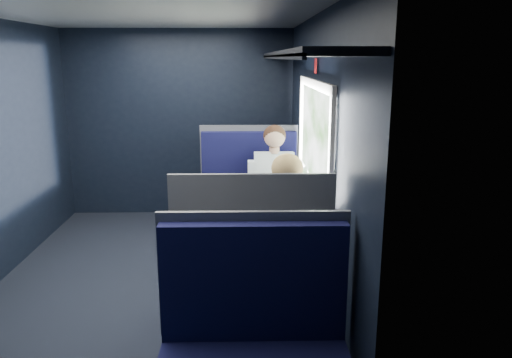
{
  "coord_description": "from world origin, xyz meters",
  "views": [
    {
      "loc": [
        0.81,
        -4.12,
        1.95
      ],
      "look_at": [
        0.9,
        0.0,
        0.95
      ],
      "focal_mm": 35.0,
      "sensor_mm": 36.0,
      "label": 1
    }
  ],
  "objects_px": {
    "man": "(274,185)",
    "laptop": "(296,191)",
    "seat_bay_near": "(248,208)",
    "seat_row_front": "(249,187)",
    "bottle_small": "(300,184)",
    "seat_bay_far": "(252,282)",
    "cup": "(297,187)",
    "table": "(271,211)",
    "woman": "(286,232)"
  },
  "relations": [
    {
      "from": "laptop",
      "to": "table",
      "type": "bearing_deg",
      "value": -151.22
    },
    {
      "from": "woman",
      "to": "cup",
      "type": "xyz_separation_m",
      "value": [
        0.19,
        1.09,
        0.05
      ]
    },
    {
      "from": "table",
      "to": "laptop",
      "type": "xyz_separation_m",
      "value": [
        0.22,
        0.12,
        0.15
      ]
    },
    {
      "from": "seat_bay_near",
      "to": "seat_row_front",
      "type": "height_order",
      "value": "seat_bay_near"
    },
    {
      "from": "table",
      "to": "laptop",
      "type": "distance_m",
      "value": 0.3
    },
    {
      "from": "seat_row_front",
      "to": "man",
      "type": "height_order",
      "value": "man"
    },
    {
      "from": "table",
      "to": "woman",
      "type": "bearing_deg",
      "value": -84.55
    },
    {
      "from": "seat_bay_far",
      "to": "woman",
      "type": "xyz_separation_m",
      "value": [
        0.25,
        0.17,
        0.31
      ]
    },
    {
      "from": "seat_row_front",
      "to": "laptop",
      "type": "bearing_deg",
      "value": -76.36
    },
    {
      "from": "seat_bay_far",
      "to": "bottle_small",
      "type": "height_order",
      "value": "seat_bay_far"
    },
    {
      "from": "seat_row_front",
      "to": "seat_bay_near",
      "type": "bearing_deg",
      "value": -90.63
    },
    {
      "from": "seat_bay_near",
      "to": "laptop",
      "type": "bearing_deg",
      "value": -60.83
    },
    {
      "from": "seat_row_front",
      "to": "man",
      "type": "xyz_separation_m",
      "value": [
        0.25,
        -1.1,
        0.31
      ]
    },
    {
      "from": "table",
      "to": "bottle_small",
      "type": "height_order",
      "value": "bottle_small"
    },
    {
      "from": "seat_bay_far",
      "to": "woman",
      "type": "distance_m",
      "value": 0.43
    },
    {
      "from": "seat_bay_far",
      "to": "seat_row_front",
      "type": "height_order",
      "value": "seat_bay_far"
    },
    {
      "from": "woman",
      "to": "laptop",
      "type": "height_order",
      "value": "woman"
    },
    {
      "from": "woman",
      "to": "cup",
      "type": "bearing_deg",
      "value": 80.12
    },
    {
      "from": "man",
      "to": "seat_bay_far",
      "type": "bearing_deg",
      "value": -99.03
    },
    {
      "from": "man",
      "to": "cup",
      "type": "relative_size",
      "value": 16.24
    },
    {
      "from": "bottle_small",
      "to": "cup",
      "type": "bearing_deg",
      "value": 94.51
    },
    {
      "from": "seat_bay_near",
      "to": "man",
      "type": "xyz_separation_m",
      "value": [
        0.26,
        -0.17,
        0.3
      ]
    },
    {
      "from": "woman",
      "to": "table",
      "type": "bearing_deg",
      "value": 95.45
    },
    {
      "from": "seat_row_front",
      "to": "cup",
      "type": "distance_m",
      "value": 1.53
    },
    {
      "from": "man",
      "to": "seat_row_front",
      "type": "bearing_deg",
      "value": 102.83
    },
    {
      "from": "seat_bay_far",
      "to": "man",
      "type": "xyz_separation_m",
      "value": [
        0.25,
        1.57,
        0.3
      ]
    },
    {
      "from": "seat_bay_near",
      "to": "man",
      "type": "distance_m",
      "value": 0.43
    },
    {
      "from": "seat_bay_near",
      "to": "bottle_small",
      "type": "distance_m",
      "value": 0.9
    },
    {
      "from": "seat_bay_near",
      "to": "seat_row_front",
      "type": "xyz_separation_m",
      "value": [
        0.01,
        0.93,
        -0.01
      ]
    },
    {
      "from": "laptop",
      "to": "bottle_small",
      "type": "height_order",
      "value": "laptop"
    },
    {
      "from": "woman",
      "to": "man",
      "type": "bearing_deg",
      "value": 90.0
    },
    {
      "from": "cup",
      "to": "man",
      "type": "bearing_deg",
      "value": 120.62
    },
    {
      "from": "seat_row_front",
      "to": "bottle_small",
      "type": "xyz_separation_m",
      "value": [
        0.45,
        -1.58,
        0.44
      ]
    },
    {
      "from": "laptop",
      "to": "seat_bay_far",
      "type": "bearing_deg",
      "value": -112.15
    },
    {
      "from": "table",
      "to": "seat_row_front",
      "type": "xyz_separation_m",
      "value": [
        -0.18,
        1.8,
        -0.25
      ]
    },
    {
      "from": "man",
      "to": "laptop",
      "type": "xyz_separation_m",
      "value": [
        0.16,
        -0.58,
        0.09
      ]
    },
    {
      "from": "table",
      "to": "seat_row_front",
      "type": "height_order",
      "value": "seat_row_front"
    },
    {
      "from": "seat_bay_far",
      "to": "bottle_small",
      "type": "relative_size",
      "value": 5.28
    },
    {
      "from": "seat_bay_far",
      "to": "woman",
      "type": "bearing_deg",
      "value": 33.82
    },
    {
      "from": "table",
      "to": "woman",
      "type": "relative_size",
      "value": 0.76
    },
    {
      "from": "woman",
      "to": "laptop",
      "type": "bearing_deg",
      "value": 79.35
    },
    {
      "from": "man",
      "to": "seat_bay_near",
      "type": "bearing_deg",
      "value": 146.84
    },
    {
      "from": "table",
      "to": "woman",
      "type": "xyz_separation_m",
      "value": [
        0.07,
        -0.71,
        0.06
      ]
    },
    {
      "from": "seat_bay_near",
      "to": "cup",
      "type": "relative_size",
      "value": 15.48
    },
    {
      "from": "seat_row_front",
      "to": "cup",
      "type": "bearing_deg",
      "value": -72.78
    },
    {
      "from": "bottle_small",
      "to": "cup",
      "type": "xyz_separation_m",
      "value": [
        -0.01,
        0.16,
        -0.06
      ]
    },
    {
      "from": "laptop",
      "to": "bottle_small",
      "type": "relative_size",
      "value": 1.75
    },
    {
      "from": "man",
      "to": "woman",
      "type": "distance_m",
      "value": 1.41
    },
    {
      "from": "man",
      "to": "woman",
      "type": "height_order",
      "value": "same"
    },
    {
      "from": "seat_bay_far",
      "to": "man",
      "type": "relative_size",
      "value": 0.95
    }
  ]
}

